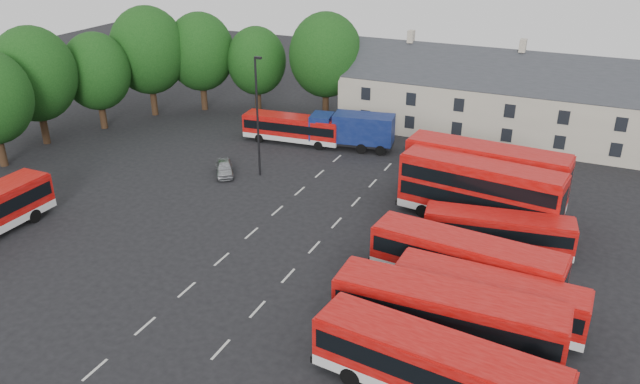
{
  "coord_description": "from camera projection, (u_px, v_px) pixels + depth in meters",
  "views": [
    {
      "loc": [
        20.79,
        -32.18,
        21.61
      ],
      "look_at": [
        3.57,
        6.18,
        2.2
      ],
      "focal_mm": 35.0,
      "sensor_mm": 36.0,
      "label": 1
    }
  ],
  "objects": [
    {
      "name": "ground",
      "position": [
        237.0,
        246.0,
        43.44
      ],
      "size": [
        140.0,
        140.0,
        0.0
      ],
      "primitive_type": "plane",
      "color": "black",
      "rests_on": "ground"
    },
    {
      "name": "silver_car",
      "position": [
        224.0,
        168.0,
        54.62
      ],
      "size": [
        3.29,
        3.84,
        1.24
      ],
      "primitive_type": "imported",
      "rotation": [
        0.0,
        0.0,
        0.6
      ],
      "color": "#A5A9AD",
      "rests_on": "ground"
    },
    {
      "name": "bus_row_e",
      "position": [
        498.0,
        229.0,
        42.09
      ],
      "size": [
        10.05,
        3.72,
        2.78
      ],
      "rotation": [
        0.0,
        0.0,
        0.16
      ],
      "color": "silver",
      "rests_on": "ground"
    },
    {
      "name": "bus_row_d",
      "position": [
        466.0,
        259.0,
        38.01
      ],
      "size": [
        11.88,
        3.83,
        3.3
      ],
      "rotation": [
        0.0,
        0.0,
        -0.1
      ],
      "color": "silver",
      "rests_on": "ground"
    },
    {
      "name": "bus_row_c",
      "position": [
        489.0,
        295.0,
        34.83
      ],
      "size": [
        10.62,
        2.77,
        2.98
      ],
      "rotation": [
        0.0,
        0.0,
        -0.03
      ],
      "color": "silver",
      "rests_on": "ground"
    },
    {
      "name": "bus_row_b",
      "position": [
        447.0,
        313.0,
        32.85
      ],
      "size": [
        12.12,
        2.92,
        3.42
      ],
      "rotation": [
        0.0,
        0.0,
        0.01
      ],
      "color": "silver",
      "rests_on": "ground"
    },
    {
      "name": "bus_dd_north",
      "position": [
        485.0,
        173.0,
        47.94
      ],
      "size": [
        12.42,
        3.73,
        5.02
      ],
      "rotation": [
        0.0,
        0.0,
        -0.08
      ],
      "color": "silver",
      "rests_on": "ground"
    },
    {
      "name": "lamppost",
      "position": [
        258.0,
        114.0,
        52.45
      ],
      "size": [
        0.73,
        0.33,
        10.47
      ],
      "rotation": [
        0.0,
        0.0,
        -0.11
      ],
      "color": "black",
      "rests_on": "ground"
    },
    {
      "name": "bus_row_a",
      "position": [
        436.0,
        365.0,
        29.14
      ],
      "size": [
        12.17,
        4.09,
        3.37
      ],
      "rotation": [
        0.0,
        0.0,
        -0.12
      ],
      "color": "silver",
      "rests_on": "ground"
    },
    {
      "name": "bus_dd_south",
      "position": [
        480.0,
        189.0,
        45.44
      ],
      "size": [
        11.98,
        4.11,
        4.82
      ],
      "rotation": [
        0.0,
        0.0,
        -0.12
      ],
      "color": "silver",
      "rests_on": "ground"
    },
    {
      "name": "terrace_houses",
      "position": [
        515.0,
        103.0,
        61.46
      ],
      "size": [
        35.7,
        7.13,
        10.06
      ],
      "color": "beige",
      "rests_on": "ground"
    },
    {
      "name": "lane_markings",
      "position": [
        282.0,
        240.0,
        44.16
      ],
      "size": [
        5.15,
        33.8,
        0.01
      ],
      "color": "beige",
      "rests_on": "ground"
    },
    {
      "name": "treeline",
      "position": [
        158.0,
        64.0,
        64.39
      ],
      "size": [
        29.92,
        32.59,
        12.01
      ],
      "color": "black",
      "rests_on": "ground"
    },
    {
      "name": "box_truck",
      "position": [
        353.0,
        129.0,
        59.94
      ],
      "size": [
        8.3,
        3.76,
        3.5
      ],
      "rotation": [
        0.0,
        0.0,
        0.16
      ],
      "color": "black",
      "rests_on": "ground"
    },
    {
      "name": "bus_north",
      "position": [
        292.0,
        127.0,
        61.54
      ],
      "size": [
        9.95,
        3.05,
        2.77
      ],
      "rotation": [
        0.0,
        0.0,
        0.08
      ],
      "color": "silver",
      "rests_on": "ground"
    }
  ]
}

